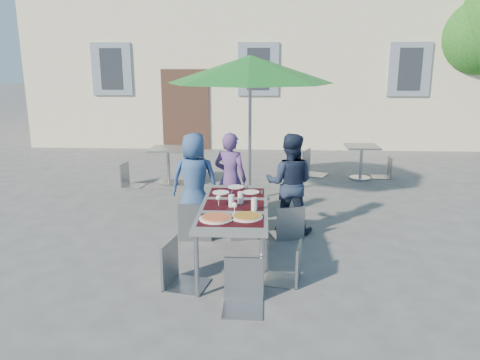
# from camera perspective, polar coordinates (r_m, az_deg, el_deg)

# --- Properties ---
(ground) EXTENTS (90.00, 90.00, 0.00)m
(ground) POSITION_cam_1_polar(r_m,az_deg,el_deg) (5.95, 1.06, -9.78)
(ground) COLOR #4D4D4F
(ground) RESTS_ON ground
(dining_table) EXTENTS (0.80, 1.85, 0.76)m
(dining_table) POSITION_cam_1_polar(r_m,az_deg,el_deg) (5.62, -0.70, -3.62)
(dining_table) COLOR #48494E
(dining_table) RESTS_ON ground
(pizza_near_left) EXTENTS (0.37, 0.37, 0.03)m
(pizza_near_left) POSITION_cam_1_polar(r_m,az_deg,el_deg) (5.11, -2.90, -4.63)
(pizza_near_left) COLOR white
(pizza_near_left) RESTS_ON dining_table
(pizza_near_right) EXTENTS (0.36, 0.36, 0.03)m
(pizza_near_right) POSITION_cam_1_polar(r_m,az_deg,el_deg) (5.15, 0.82, -4.45)
(pizza_near_right) COLOR white
(pizza_near_right) RESTS_ON dining_table
(glassware) EXTENTS (0.49, 0.44, 0.15)m
(glassware) POSITION_cam_1_polar(r_m,az_deg,el_deg) (5.49, -0.14, -2.60)
(glassware) COLOR silver
(glassware) RESTS_ON dining_table
(place_settings) EXTENTS (0.65, 0.51, 0.01)m
(place_settings) POSITION_cam_1_polar(r_m,az_deg,el_deg) (6.20, -0.45, -1.27)
(place_settings) COLOR white
(place_settings) RESTS_ON dining_table
(child_0) EXTENTS (0.70, 0.46, 1.42)m
(child_0) POSITION_cam_1_polar(r_m,az_deg,el_deg) (6.95, -5.58, -0.03)
(child_0) COLOR #2E4D81
(child_0) RESTS_ON ground
(child_1) EXTENTS (0.59, 0.49, 1.41)m
(child_1) POSITION_cam_1_polar(r_m,az_deg,el_deg) (7.04, -1.19, 0.16)
(child_1) COLOR #593A77
(child_1) RESTS_ON ground
(child_2) EXTENTS (0.76, 0.51, 1.45)m
(child_2) POSITION_cam_1_polar(r_m,az_deg,el_deg) (6.73, 6.07, -0.41)
(child_2) COLOR #1B253D
(child_2) RESTS_ON ground
(chair_0) EXTENTS (0.47, 0.48, 1.03)m
(chair_0) POSITION_cam_1_polar(r_m,az_deg,el_deg) (6.47, -5.52, -2.09)
(chair_0) COLOR gray
(chair_0) RESTS_ON ground
(chair_1) EXTENTS (0.46, 0.46, 0.87)m
(chair_1) POSITION_cam_1_polar(r_m,az_deg,el_deg) (6.48, 0.41, -2.92)
(chair_1) COLOR #949B9F
(chair_1) RESTS_ON ground
(chair_2) EXTENTS (0.50, 0.51, 0.91)m
(chair_2) POSITION_cam_1_polar(r_m,az_deg,el_deg) (6.51, 5.97, -2.67)
(chair_2) COLOR gray
(chair_2) RESTS_ON ground
(chair_3) EXTENTS (0.52, 0.51, 0.97)m
(chair_3) POSITION_cam_1_polar(r_m,az_deg,el_deg) (5.17, -7.66, -6.86)
(chair_3) COLOR #90949B
(chair_3) RESTS_ON ground
(chair_4) EXTENTS (0.45, 0.44, 0.86)m
(chair_4) POSITION_cam_1_polar(r_m,az_deg,el_deg) (5.25, 6.23, -7.33)
(chair_4) COLOR gray
(chair_4) RESTS_ON ground
(chair_5) EXTENTS (0.41, 0.41, 0.91)m
(chair_5) POSITION_cam_1_polar(r_m,az_deg,el_deg) (4.73, 0.41, -9.33)
(chair_5) COLOR #8F939A
(chair_5) RESTS_ON ground
(patio_umbrella) EXTENTS (2.82, 2.82, 2.52)m
(patio_umbrella) POSITION_cam_1_polar(r_m,az_deg,el_deg) (8.02, 1.26, 13.24)
(patio_umbrella) COLOR #A2A5A9
(patio_umbrella) RESTS_ON ground
(cafe_table_0) EXTENTS (0.69, 0.69, 0.74)m
(cafe_table_0) POSITION_cam_1_polar(r_m,az_deg,el_deg) (9.49, -8.74, 2.48)
(cafe_table_0) COLOR #A2A5A9
(cafe_table_0) RESTS_ON ground
(bg_chair_l_0) EXTENTS (0.44, 0.44, 0.88)m
(bg_chair_l_0) POSITION_cam_1_polar(r_m,az_deg,el_deg) (9.47, -13.46, 2.30)
(bg_chair_l_0) COLOR gray
(bg_chair_l_0) RESTS_ON ground
(bg_chair_r_0) EXTENTS (0.47, 0.47, 0.93)m
(bg_chair_r_0) POSITION_cam_1_polar(r_m,az_deg,el_deg) (9.49, -5.72, 2.83)
(bg_chair_r_0) COLOR gray
(bg_chair_r_0) RESTS_ON ground
(cafe_table_1) EXTENTS (0.66, 0.66, 0.71)m
(cafe_table_1) POSITION_cam_1_polar(r_m,az_deg,el_deg) (10.10, 14.57, 2.75)
(cafe_table_1) COLOR #A2A5A9
(cafe_table_1) RESTS_ON ground
(bg_chair_l_1) EXTENTS (0.61, 0.61, 1.04)m
(bg_chair_l_1) POSITION_cam_1_polar(r_m,az_deg,el_deg) (10.25, 8.72, 3.99)
(bg_chair_l_1) COLOR gray
(bg_chair_l_1) RESTS_ON ground
(bg_chair_r_1) EXTENTS (0.41, 0.40, 0.85)m
(bg_chair_r_1) POSITION_cam_1_polar(r_m,az_deg,el_deg) (10.36, 17.39, 2.94)
(bg_chair_r_1) COLOR gray
(bg_chair_r_1) RESTS_ON ground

